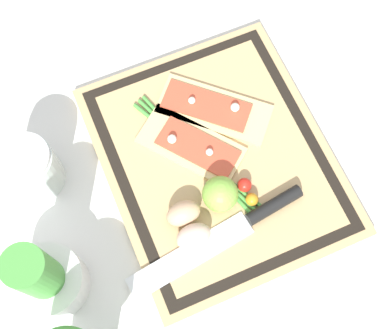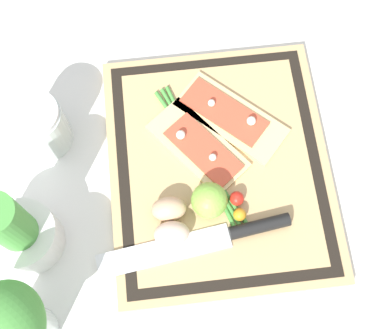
{
  "view_description": "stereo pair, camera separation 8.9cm",
  "coord_description": "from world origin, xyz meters",
  "px_view_note": "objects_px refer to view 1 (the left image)",
  "views": [
    {
      "loc": [
        -0.28,
        0.17,
        0.87
      ],
      "look_at": [
        0.0,
        0.05,
        0.04
      ],
      "focal_mm": 50.0,
      "sensor_mm": 36.0,
      "label": 1
    },
    {
      "loc": [
        -0.31,
        0.08,
        0.87
      ],
      "look_at": [
        0.0,
        0.05,
        0.04
      ],
      "focal_mm": 50.0,
      "sensor_mm": 36.0,
      "label": 2
    }
  ],
  "objects_px": {
    "cherry_tomato_yellow": "(252,199)",
    "egg_pink": "(194,236)",
    "egg_brown": "(184,213)",
    "lime": "(220,194)",
    "sauce_jar": "(33,170)",
    "pizza_slice_near": "(213,108)",
    "cherry_tomato_red": "(244,185)",
    "pizza_slice_far": "(192,146)",
    "herb_pot": "(46,279)",
    "knife": "(245,223)"
  },
  "relations": [
    {
      "from": "lime",
      "to": "sauce_jar",
      "type": "bearing_deg",
      "value": 59.01
    },
    {
      "from": "cherry_tomato_yellow",
      "to": "sauce_jar",
      "type": "distance_m",
      "value": 0.36
    },
    {
      "from": "cherry_tomato_red",
      "to": "cherry_tomato_yellow",
      "type": "xyz_separation_m",
      "value": [
        -0.03,
        -0.0,
        -0.0
      ]
    },
    {
      "from": "egg_brown",
      "to": "sauce_jar",
      "type": "xyz_separation_m",
      "value": [
        0.16,
        0.2,
        0.01
      ]
    },
    {
      "from": "cherry_tomato_red",
      "to": "pizza_slice_near",
      "type": "bearing_deg",
      "value": -3.76
    },
    {
      "from": "egg_brown",
      "to": "cherry_tomato_red",
      "type": "xyz_separation_m",
      "value": [
        0.01,
        -0.11,
        -0.01
      ]
    },
    {
      "from": "pizza_slice_near",
      "to": "lime",
      "type": "relative_size",
      "value": 3.37
    },
    {
      "from": "egg_pink",
      "to": "herb_pot",
      "type": "bearing_deg",
      "value": 84.81
    },
    {
      "from": "egg_brown",
      "to": "cherry_tomato_red",
      "type": "height_order",
      "value": "egg_brown"
    },
    {
      "from": "cherry_tomato_red",
      "to": "sauce_jar",
      "type": "height_order",
      "value": "sauce_jar"
    },
    {
      "from": "cherry_tomato_red",
      "to": "cherry_tomato_yellow",
      "type": "bearing_deg",
      "value": -177.9
    },
    {
      "from": "cherry_tomato_red",
      "to": "herb_pot",
      "type": "relative_size",
      "value": 0.13
    },
    {
      "from": "lime",
      "to": "cherry_tomato_yellow",
      "type": "bearing_deg",
      "value": -116.81
    },
    {
      "from": "pizza_slice_far",
      "to": "cherry_tomato_red",
      "type": "relative_size",
      "value": 7.94
    },
    {
      "from": "pizza_slice_near",
      "to": "cherry_tomato_red",
      "type": "bearing_deg",
      "value": 176.24
    },
    {
      "from": "lime",
      "to": "cherry_tomato_yellow",
      "type": "height_order",
      "value": "lime"
    },
    {
      "from": "pizza_slice_far",
      "to": "herb_pot",
      "type": "relative_size",
      "value": 1.0
    },
    {
      "from": "pizza_slice_far",
      "to": "sauce_jar",
      "type": "xyz_separation_m",
      "value": [
        0.06,
        0.26,
        0.02
      ]
    },
    {
      "from": "knife",
      "to": "sauce_jar",
      "type": "height_order",
      "value": "sauce_jar"
    },
    {
      "from": "pizza_slice_far",
      "to": "sauce_jar",
      "type": "height_order",
      "value": "sauce_jar"
    },
    {
      "from": "pizza_slice_near",
      "to": "egg_brown",
      "type": "distance_m",
      "value": 0.2
    },
    {
      "from": "pizza_slice_near",
      "to": "egg_pink",
      "type": "relative_size",
      "value": 3.51
    },
    {
      "from": "cherry_tomato_yellow",
      "to": "egg_pink",
      "type": "bearing_deg",
      "value": 100.49
    },
    {
      "from": "pizza_slice_far",
      "to": "cherry_tomato_yellow",
      "type": "bearing_deg",
      "value": -158.02
    },
    {
      "from": "pizza_slice_near",
      "to": "egg_brown",
      "type": "xyz_separation_m",
      "value": [
        -0.16,
        0.12,
        0.01
      ]
    },
    {
      "from": "egg_pink",
      "to": "cherry_tomato_red",
      "type": "height_order",
      "value": "egg_pink"
    },
    {
      "from": "lime",
      "to": "cherry_tomato_red",
      "type": "height_order",
      "value": "lime"
    },
    {
      "from": "egg_brown",
      "to": "sauce_jar",
      "type": "relative_size",
      "value": 0.54
    },
    {
      "from": "knife",
      "to": "herb_pot",
      "type": "height_order",
      "value": "herb_pot"
    },
    {
      "from": "lime",
      "to": "herb_pot",
      "type": "relative_size",
      "value": 0.31
    },
    {
      "from": "pizza_slice_far",
      "to": "cherry_tomato_red",
      "type": "bearing_deg",
      "value": -153.35
    },
    {
      "from": "knife",
      "to": "cherry_tomato_yellow",
      "type": "relative_size",
      "value": 14.72
    },
    {
      "from": "pizza_slice_far",
      "to": "cherry_tomato_red",
      "type": "height_order",
      "value": "same"
    },
    {
      "from": "cherry_tomato_yellow",
      "to": "herb_pot",
      "type": "bearing_deg",
      "value": 89.99
    },
    {
      "from": "knife",
      "to": "cherry_tomato_yellow",
      "type": "distance_m",
      "value": 0.04
    },
    {
      "from": "pizza_slice_near",
      "to": "herb_pot",
      "type": "height_order",
      "value": "herb_pot"
    },
    {
      "from": "egg_brown",
      "to": "lime",
      "type": "xyz_separation_m",
      "value": [
        0.0,
        -0.07,
        0.01
      ]
    },
    {
      "from": "lime",
      "to": "cherry_tomato_yellow",
      "type": "distance_m",
      "value": 0.06
    },
    {
      "from": "lime",
      "to": "pizza_slice_near",
      "type": "bearing_deg",
      "value": -19.96
    },
    {
      "from": "egg_pink",
      "to": "sauce_jar",
      "type": "height_order",
      "value": "sauce_jar"
    },
    {
      "from": "cherry_tomato_yellow",
      "to": "knife",
      "type": "bearing_deg",
      "value": 139.35
    },
    {
      "from": "lime",
      "to": "herb_pot",
      "type": "distance_m",
      "value": 0.3
    },
    {
      "from": "lime",
      "to": "cherry_tomato_red",
      "type": "xyz_separation_m",
      "value": [
        0.0,
        -0.05,
        -0.02
      ]
    },
    {
      "from": "lime",
      "to": "herb_pot",
      "type": "height_order",
      "value": "herb_pot"
    },
    {
      "from": "pizza_slice_far",
      "to": "lime",
      "type": "relative_size",
      "value": 3.22
    },
    {
      "from": "knife",
      "to": "egg_brown",
      "type": "bearing_deg",
      "value": 59.97
    },
    {
      "from": "sauce_jar",
      "to": "herb_pot",
      "type": "bearing_deg",
      "value": 170.62
    },
    {
      "from": "pizza_slice_far",
      "to": "egg_pink",
      "type": "xyz_separation_m",
      "value": [
        -0.15,
        0.06,
        0.01
      ]
    },
    {
      "from": "pizza_slice_far",
      "to": "egg_pink",
      "type": "distance_m",
      "value": 0.16
    },
    {
      "from": "pizza_slice_far",
      "to": "egg_brown",
      "type": "height_order",
      "value": "egg_brown"
    }
  ]
}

